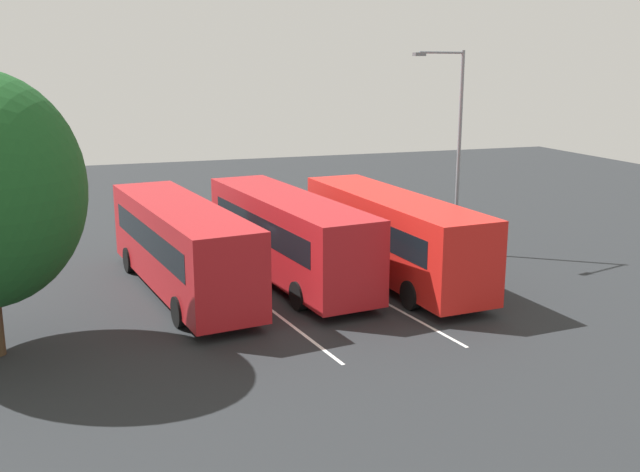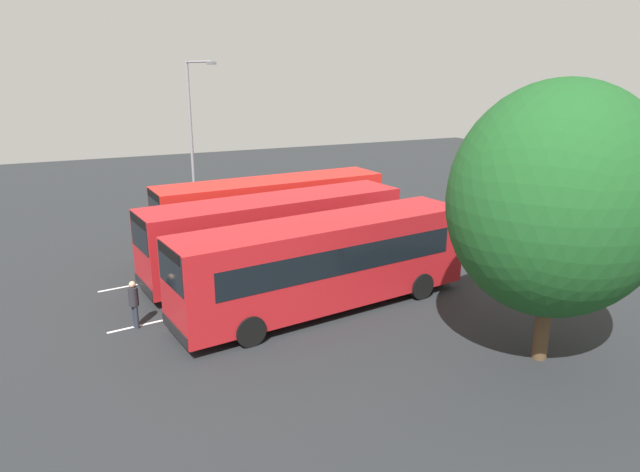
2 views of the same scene
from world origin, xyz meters
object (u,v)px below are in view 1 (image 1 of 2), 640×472
Objects in this scene: pedestrian at (187,228)px; street_lamp at (455,140)px; bus_center_left at (287,234)px; bus_center_right at (181,244)px; bus_far_left at (391,233)px.

street_lamp reaches higher than pedestrian.
bus_center_left is 1.00× the size of bus_center_right.
bus_center_right is at bearing -31.60° from pedestrian.
bus_center_right reaches higher than pedestrian.
bus_center_left is at bearing -93.45° from bus_center_right.
street_lamp is at bearing -89.73° from bus_center_right.
bus_far_left is 5.83m from street_lamp.
bus_center_right is 1.29× the size of street_lamp.
bus_center_left reaches higher than pedestrian.
bus_far_left is at bearing -104.26° from bus_center_right.
street_lamp reaches higher than bus_center_left.
bus_center_left is at bearing 4.84° from pedestrian.
bus_center_right is at bearing 87.20° from bus_center_left.
street_lamp is at bearing 45.97° from pedestrian.
pedestrian is at bearing -38.76° from street_lamp.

